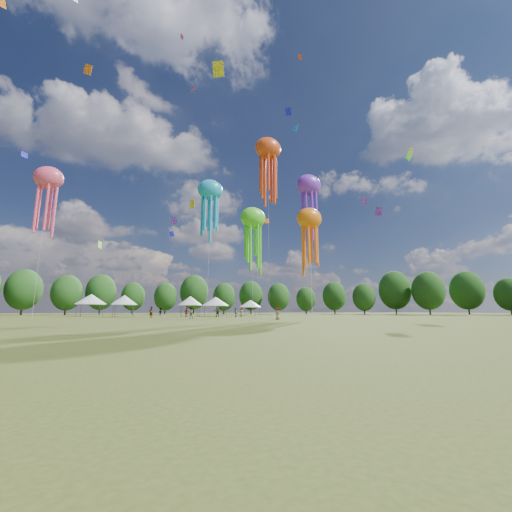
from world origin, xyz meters
name	(u,v)px	position (x,y,z in m)	size (l,w,h in m)	color
ground	(351,340)	(0.00, 0.00, 0.00)	(300.00, 300.00, 0.00)	#384416
spectator_near	(191,313)	(-2.70, 35.97, 0.80)	(0.78, 0.60, 1.60)	gray
spectators_far	(211,312)	(1.91, 46.17, 0.87)	(17.25, 30.69, 1.93)	gray
festival_tents	(168,301)	(-5.23, 55.31, 3.10)	(37.99, 11.87, 4.37)	#47474C
show_kites	(250,196)	(6.54, 37.14, 20.18)	(49.49, 19.74, 30.03)	#189DD0
small_kites	(195,133)	(-2.67, 39.45, 31.53)	(79.59, 62.88, 38.39)	#189DD0
treeline	(174,287)	(-3.87, 62.51, 6.54)	(201.57, 95.24, 13.43)	#38281C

